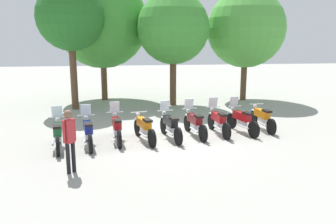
{
  "coord_description": "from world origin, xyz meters",
  "views": [
    {
      "loc": [
        -1.91,
        -11.91,
        3.54
      ],
      "look_at": [
        0.0,
        0.5,
        0.9
      ],
      "focal_mm": 35.75,
      "sensor_mm": 36.0,
      "label": 1
    }
  ],
  "objects": [
    {
      "name": "motorcycle_3",
      "position": [
        -0.99,
        -0.23,
        0.5
      ],
      "size": [
        0.78,
        2.15,
        0.99
      ],
      "rotation": [
        0.0,
        0.0,
        1.82
      ],
      "color": "black",
      "rests_on": "ground_plane"
    },
    {
      "name": "motorcycle_7",
      "position": [
        2.93,
        0.36,
        0.52
      ],
      "size": [
        0.72,
        2.16,
        1.37
      ],
      "rotation": [
        0.0,
        0.0,
        1.79
      ],
      "color": "black",
      "rests_on": "ground_plane"
    },
    {
      "name": "motorcycle_5",
      "position": [
        0.97,
        0.16,
        0.52
      ],
      "size": [
        0.62,
        2.18,
        1.37
      ],
      "rotation": [
        0.0,
        0.0,
        1.73
      ],
      "color": "black",
      "rests_on": "ground_plane"
    },
    {
      "name": "motorcycle_0",
      "position": [
        -3.93,
        -0.63,
        0.52
      ],
      "size": [
        0.62,
        2.18,
        1.37
      ],
      "rotation": [
        0.0,
        0.0,
        1.72
      ],
      "color": "black",
      "rests_on": "ground_plane"
    },
    {
      "name": "person_0",
      "position": [
        -3.22,
        -2.92,
        1.05
      ],
      "size": [
        0.36,
        0.33,
        1.77
      ],
      "rotation": [
        0.0,
        0.0,
        2.28
      ],
      "color": "black",
      "rests_on": "ground_plane"
    },
    {
      "name": "ground_plane",
      "position": [
        0.0,
        0.0,
        0.0
      ],
      "size": [
        80.0,
        80.0,
        0.0
      ],
      "primitive_type": "plane",
      "color": "#9E9B93"
    },
    {
      "name": "motorcycle_2",
      "position": [
        -1.97,
        -0.09,
        0.52
      ],
      "size": [
        0.62,
        2.19,
        1.37
      ],
      "rotation": [
        0.0,
        0.0,
        1.67
      ],
      "color": "black",
      "rests_on": "ground_plane"
    },
    {
      "name": "motorcycle_6",
      "position": [
        1.95,
        0.31,
        0.52
      ],
      "size": [
        0.62,
        2.19,
        1.37
      ],
      "rotation": [
        0.0,
        0.0,
        1.65
      ],
      "color": "black",
      "rests_on": "ground_plane"
    },
    {
      "name": "tree_1",
      "position": [
        -2.68,
        9.05,
        4.7
      ],
      "size": [
        5.5,
        5.5,
        7.45
      ],
      "color": "brown",
      "rests_on": "ground_plane"
    },
    {
      "name": "tree_0",
      "position": [
        -4.15,
        6.31,
        4.76
      ],
      "size": [
        3.45,
        3.45,
        6.52
      ],
      "color": "brown",
      "rests_on": "ground_plane"
    },
    {
      "name": "motorcycle_1",
      "position": [
        -2.95,
        -0.49,
        0.52
      ],
      "size": [
        0.63,
        2.18,
        1.37
      ],
      "rotation": [
        0.0,
        0.0,
        1.73
      ],
      "color": "black",
      "rests_on": "ground_plane"
    },
    {
      "name": "tree_2",
      "position": [
        1.24,
        6.69,
        4.27
      ],
      "size": [
        3.96,
        3.96,
        6.26
      ],
      "color": "brown",
      "rests_on": "ground_plane"
    },
    {
      "name": "tree_3",
      "position": [
        5.82,
        7.69,
        4.31
      ],
      "size": [
        4.64,
        4.64,
        6.64
      ],
      "color": "brown",
      "rests_on": "ground_plane"
    },
    {
      "name": "motorcycle_8",
      "position": [
        3.91,
        0.66,
        0.5
      ],
      "size": [
        0.62,
        2.19,
        0.99
      ],
      "rotation": [
        0.0,
        0.0,
        1.61
      ],
      "color": "black",
      "rests_on": "ground_plane"
    },
    {
      "name": "motorcycle_4",
      "position": [
        -0.01,
        -0.09,
        0.52
      ],
      "size": [
        0.67,
        2.17,
        1.37
      ],
      "rotation": [
        0.0,
        0.0,
        1.76
      ],
      "color": "black",
      "rests_on": "ground_plane"
    }
  ]
}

